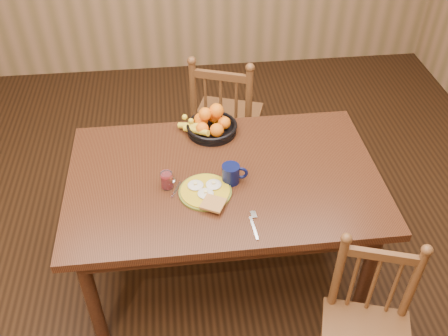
{
  "coord_description": "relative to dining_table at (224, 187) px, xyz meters",
  "views": [
    {
      "loc": [
        -0.22,
        -1.9,
        2.45
      ],
      "look_at": [
        0.0,
        0.0,
        0.8
      ],
      "focal_mm": 40.0,
      "sensor_mm": 36.0,
      "label": 1
    }
  ],
  "objects": [
    {
      "name": "chair_far",
      "position": [
        0.11,
        0.89,
        -0.19
      ],
      "size": [
        0.55,
        0.54,
        0.97
      ],
      "rotation": [
        0.0,
        0.0,
        2.8
      ],
      "color": "#502C18",
      "rests_on": "ground"
    },
    {
      "name": "breakfast_plate",
      "position": [
        -0.1,
        -0.12,
        0.1
      ],
      "size": [
        0.26,
        0.31,
        0.04
      ],
      "color": "#59601E",
      "rests_on": "dining_table"
    },
    {
      "name": "chair_near",
      "position": [
        0.56,
        -0.76,
        -0.24
      ],
      "size": [
        0.49,
        0.48,
        0.87
      ],
      "rotation": [
        0.0,
        0.0,
        -0.31
      ],
      "color": "#502C18",
      "rests_on": "ground"
    },
    {
      "name": "dining_table",
      "position": [
        0.0,
        0.0,
        0.0
      ],
      "size": [
        1.6,
        1.0,
        0.75
      ],
      "color": "black",
      "rests_on": "ground"
    },
    {
      "name": "coffee_mug",
      "position": [
        0.03,
        -0.05,
        0.14
      ],
      "size": [
        0.13,
        0.09,
        0.1
      ],
      "color": "#090F36",
      "rests_on": "dining_table"
    },
    {
      "name": "fork",
      "position": [
        0.1,
        -0.35,
        0.09
      ],
      "size": [
        0.04,
        0.18,
        0.0
      ],
      "rotation": [
        0.0,
        0.0,
        0.08
      ],
      "color": "silver",
      "rests_on": "dining_table"
    },
    {
      "name": "fruit_bowl",
      "position": [
        -0.03,
        0.38,
        0.14
      ],
      "size": [
        0.32,
        0.29,
        0.17
      ],
      "color": "black",
      "rests_on": "dining_table"
    },
    {
      "name": "spoon",
      "position": [
        -0.26,
        -0.04,
        0.09
      ],
      "size": [
        0.06,
        0.15,
        0.01
      ],
      "rotation": [
        0.0,
        0.0,
        -0.4
      ],
      "color": "silver",
      "rests_on": "dining_table"
    },
    {
      "name": "juice_glass",
      "position": [
        -0.29,
        -0.05,
        0.13
      ],
      "size": [
        0.06,
        0.06,
        0.09
      ],
      "color": "silver",
      "rests_on": "dining_table"
    },
    {
      "name": "room",
      "position": [
        0.0,
        0.0,
        0.68
      ],
      "size": [
        4.52,
        5.02,
        2.72
      ],
      "color": "black",
      "rests_on": "ground"
    }
  ]
}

